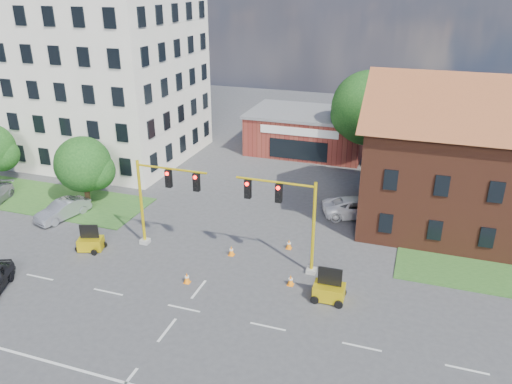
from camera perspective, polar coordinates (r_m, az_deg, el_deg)
ground at (r=29.31m, az=-8.24°, el=-13.03°), size 120.00×120.00×0.00m
grass_verge_nw at (r=47.23m, az=-24.80°, el=-0.38°), size 22.00×6.00×0.08m
grass_verge_ne at (r=35.03m, az=27.25°, el=-9.03°), size 14.00×4.00×0.08m
lane_markings at (r=27.26m, az=-11.16°, el=-16.45°), size 60.00×36.00×0.01m
office_block at (r=53.48m, az=-18.00°, el=14.69°), size 18.40×15.40×20.60m
brick_shop at (r=54.20m, az=5.92°, el=6.93°), size 12.40×8.40×4.30m
tree_large at (r=49.49m, az=13.15°, el=9.03°), size 7.48×7.13×9.43m
tree_nw_front at (r=42.58m, az=-18.83°, el=2.83°), size 4.75×4.53×5.71m
signal_mast_west at (r=33.82m, az=-10.72°, el=-0.37°), size 5.30×0.60×6.20m
signal_mast_east at (r=30.75m, az=3.66°, el=-2.46°), size 5.30×0.60×6.20m
trailer_west at (r=36.15m, az=-18.37°, el=-5.50°), size 1.88×1.54×1.84m
trailer_east at (r=29.65m, az=8.35°, el=-11.07°), size 1.82×1.24×2.03m
cone_a at (r=31.27m, az=-7.91°, el=-9.70°), size 0.40×0.40×0.70m
cone_b at (r=33.86m, az=-2.84°, el=-6.72°), size 0.40×0.40×0.70m
cone_c at (r=30.84m, az=3.97°, el=-10.02°), size 0.40×0.40×0.70m
cone_d at (r=34.68m, az=3.78°, el=-5.97°), size 0.40×0.40×0.70m
pickup_white at (r=39.85m, az=11.51°, el=-1.71°), size 5.93×4.29×1.50m
sedan_silver_front at (r=41.50m, az=-21.22°, el=-1.91°), size 2.64×4.60×1.43m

